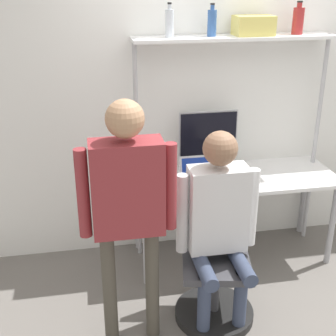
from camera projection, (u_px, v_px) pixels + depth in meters
The scene contains 14 objects.
ground_plane at pixel (243, 277), 3.79m from camera, with size 12.00×12.00×0.00m, color slate.
wall_back at pixel (225, 94), 3.90m from camera, with size 8.00×0.06×2.70m.
desk at pixel (234, 186), 3.85m from camera, with size 1.67×0.65×0.75m.
shelf_unit at pixel (233, 73), 3.66m from camera, with size 1.59×0.28×1.84m.
monitor at pixel (208, 139), 3.84m from camera, with size 0.49×0.20×0.51m.
laptop at pixel (201, 177), 3.65m from camera, with size 0.33×0.22×0.22m.
cell_phone at pixel (234, 183), 3.68m from camera, with size 0.07×0.15×0.01m.
office_chair at pixel (215, 280), 3.30m from camera, with size 0.56×0.56×0.92m.
person_seated at pixel (219, 216), 3.04m from camera, with size 0.55×0.47×1.39m.
person_standing at pixel (128, 197), 2.77m from camera, with size 0.59×0.22×1.65m.
bottle_blue at pixel (212, 22), 3.48m from camera, with size 0.07×0.07×0.24m.
bottle_red at pixel (298, 20), 3.59m from camera, with size 0.09×0.09×0.25m.
bottle_clear at pixel (170, 23), 3.42m from camera, with size 0.06×0.06×0.25m.
storage_box at pixel (253, 26), 3.54m from camera, with size 0.29×0.20×0.15m.
Camera 1 is at (-1.18, -2.98, 2.29)m, focal length 50.00 mm.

